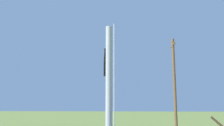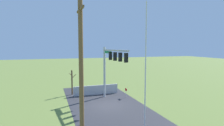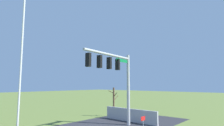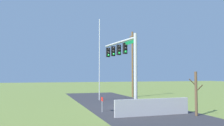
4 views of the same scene
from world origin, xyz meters
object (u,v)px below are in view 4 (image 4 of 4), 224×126
object	(u,v)px
bare_tree	(196,93)
open_sign	(102,101)
flagpole	(99,59)
utility_pole	(133,63)
signal_mast	(124,57)

from	to	relation	value
bare_tree	open_sign	world-z (taller)	bare_tree
flagpole	open_sign	distance (m)	9.69
utility_pole	bare_tree	xyz separation A→B (m)	(14.76, -1.10, -3.02)
bare_tree	open_sign	bearing A→B (deg)	-121.18
utility_pole	signal_mast	bearing A→B (deg)	-26.62
flagpole	utility_pole	xyz separation A→B (m)	(-2.39, 5.38, -0.23)
signal_mast	open_sign	size ratio (longest dim) A/B	5.27
flagpole	open_sign	world-z (taller)	flagpole
bare_tree	open_sign	distance (m)	7.38
flagpole	open_sign	size ratio (longest dim) A/B	8.15
signal_mast	open_sign	world-z (taller)	signal_mast
utility_pole	open_sign	bearing A→B (deg)	-33.93
utility_pole	bare_tree	size ratio (longest dim) A/B	2.77
bare_tree	open_sign	xyz separation A→B (m)	(-3.80, -6.27, -0.81)
flagpole	bare_tree	distance (m)	13.49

